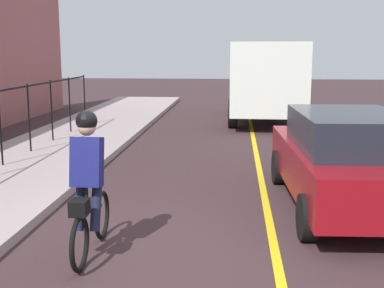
% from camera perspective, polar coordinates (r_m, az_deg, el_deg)
% --- Properties ---
extents(ground_plane, '(80.00, 80.00, 0.00)m').
position_cam_1_polar(ground_plane, '(6.70, -4.76, -11.79)').
color(ground_plane, '#3A282A').
extents(lane_line_centre, '(36.00, 0.12, 0.01)m').
position_cam_1_polar(lane_line_centre, '(6.63, 9.32, -12.10)').
color(lane_line_centre, yellow).
rests_on(lane_line_centre, ground).
extents(cyclist_lead, '(1.71, 0.36, 1.83)m').
position_cam_1_polar(cyclist_lead, '(6.36, -11.51, -4.51)').
color(cyclist_lead, black).
rests_on(cyclist_lead, ground).
extents(patrol_sedan, '(4.48, 2.09, 1.58)m').
position_cam_1_polar(patrol_sedan, '(8.50, 16.81, -1.58)').
color(patrol_sedan, maroon).
rests_on(patrol_sedan, ground).
extents(box_truck_background, '(6.75, 2.64, 2.78)m').
position_cam_1_polar(box_truck_background, '(18.61, 8.28, 7.31)').
color(box_truck_background, white).
rests_on(box_truck_background, ground).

